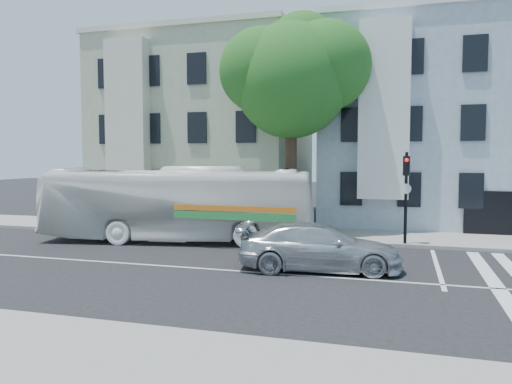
% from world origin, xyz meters
% --- Properties ---
extents(ground, '(120.00, 120.00, 0.00)m').
position_xyz_m(ground, '(0.00, 0.00, 0.00)').
color(ground, black).
rests_on(ground, ground).
extents(sidewalk_far, '(80.00, 4.00, 0.15)m').
position_xyz_m(sidewalk_far, '(0.00, 8.00, 0.07)').
color(sidewalk_far, gray).
rests_on(sidewalk_far, ground).
extents(sidewalk_near, '(80.00, 4.00, 0.15)m').
position_xyz_m(sidewalk_near, '(0.00, -8.00, 0.07)').
color(sidewalk_near, gray).
rests_on(sidewalk_near, ground).
extents(building_left, '(12.00, 10.00, 11.00)m').
position_xyz_m(building_left, '(-7.00, 15.00, 5.50)').
color(building_left, '#A1A68B').
rests_on(building_left, ground).
extents(building_right, '(12.00, 10.00, 11.00)m').
position_xyz_m(building_right, '(7.00, 15.00, 5.50)').
color(building_right, '#919FAD').
rests_on(building_right, ground).
extents(street_tree, '(7.30, 5.90, 11.10)m').
position_xyz_m(street_tree, '(0.06, 8.74, 7.83)').
color(street_tree, '#2D2116').
rests_on(street_tree, ground).
extents(bus, '(4.89, 12.49, 3.39)m').
position_xyz_m(bus, '(-4.34, 4.89, 1.70)').
color(bus, white).
rests_on(bus, ground).
extents(sedan, '(2.97, 5.68, 1.57)m').
position_xyz_m(sedan, '(2.66, 0.91, 0.79)').
color(sedan, silver).
rests_on(sedan, ground).
extents(hedge, '(8.54, 1.77, 0.70)m').
position_xyz_m(hedge, '(-3.36, 6.80, 0.50)').
color(hedge, '#205B1D').
rests_on(hedge, sidewalk_far).
extents(traffic_signal, '(0.42, 0.52, 4.00)m').
position_xyz_m(traffic_signal, '(5.43, 6.16, 2.58)').
color(traffic_signal, black).
rests_on(traffic_signal, ground).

